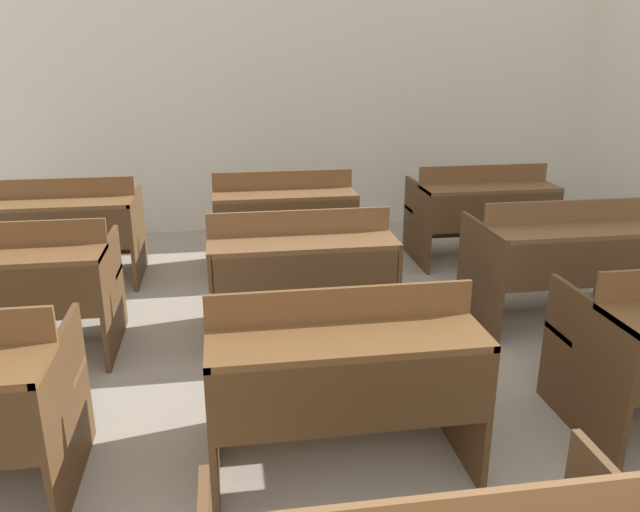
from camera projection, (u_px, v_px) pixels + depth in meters
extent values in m
cube|color=white|center=(266.00, 90.00, 6.06)|extent=(6.90, 0.06, 2.78)
cube|color=#53371E|center=(67.00, 413.00, 2.58)|extent=(0.03, 0.72, 0.69)
cube|color=#52361D|center=(213.00, 399.00, 2.68)|extent=(0.03, 0.72, 0.69)
cube|color=#52361D|center=(458.00, 379.00, 2.84)|extent=(0.03, 0.72, 0.69)
cube|color=brown|center=(348.00, 340.00, 2.48)|extent=(1.13, 0.34, 0.03)
cube|color=#52361D|center=(356.00, 399.00, 2.38)|extent=(1.08, 0.02, 0.31)
cube|color=brown|center=(341.00, 304.00, 2.60)|extent=(1.13, 0.02, 0.15)
cube|color=brown|center=(330.00, 351.00, 2.95)|extent=(1.13, 0.27, 0.03)
cube|color=#52361D|center=(330.00, 399.00, 3.04)|extent=(1.08, 0.04, 0.04)
cube|color=#55381F|center=(583.00, 368.00, 2.94)|extent=(0.03, 0.72, 0.69)
cube|color=#55381F|center=(112.00, 295.00, 3.81)|extent=(0.03, 0.72, 0.69)
cube|color=brown|center=(4.00, 235.00, 3.57)|extent=(1.13, 0.02, 0.15)
cube|color=brown|center=(26.00, 276.00, 3.92)|extent=(1.13, 0.27, 0.03)
cube|color=#55381F|center=(32.00, 314.00, 4.00)|extent=(1.08, 0.04, 0.04)
cube|color=brown|center=(213.00, 289.00, 3.91)|extent=(0.03, 0.72, 0.69)
cube|color=brown|center=(384.00, 279.00, 4.07)|extent=(0.03, 0.72, 0.69)
cube|color=brown|center=(304.00, 244.00, 3.70)|extent=(1.13, 0.34, 0.03)
cube|color=brown|center=(307.00, 279.00, 3.61)|extent=(1.08, 0.02, 0.31)
cube|color=brown|center=(300.00, 222.00, 3.82)|extent=(1.13, 0.02, 0.15)
cube|color=brown|center=(296.00, 262.00, 4.18)|extent=(1.13, 0.27, 0.03)
cube|color=brown|center=(296.00, 298.00, 4.26)|extent=(1.08, 0.04, 0.04)
cube|color=brown|center=(480.00, 274.00, 4.15)|extent=(0.03, 0.72, 0.69)
cube|color=brown|center=(631.00, 266.00, 4.31)|extent=(0.03, 0.72, 0.69)
cube|color=brown|center=(579.00, 231.00, 3.95)|extent=(1.13, 0.34, 0.03)
cube|color=brown|center=(589.00, 265.00, 3.86)|extent=(1.08, 0.02, 0.31)
cube|color=brown|center=(567.00, 211.00, 4.07)|extent=(1.13, 0.02, 0.15)
cube|color=brown|center=(542.00, 250.00, 4.42)|extent=(1.13, 0.27, 0.03)
cube|color=brown|center=(538.00, 285.00, 4.51)|extent=(1.08, 0.04, 0.04)
cube|color=brown|center=(138.00, 236.00, 5.00)|extent=(0.03, 0.72, 0.69)
cube|color=brown|center=(54.00, 204.00, 4.63)|extent=(1.13, 0.34, 0.03)
cube|color=brown|center=(52.00, 232.00, 4.54)|extent=(1.08, 0.02, 0.31)
cube|color=brown|center=(58.00, 188.00, 4.75)|extent=(1.13, 0.02, 0.15)
cube|color=brown|center=(71.00, 223.00, 5.11)|extent=(1.13, 0.27, 0.03)
cube|color=brown|center=(75.00, 253.00, 5.19)|extent=(1.08, 0.04, 0.04)
cube|color=brown|center=(216.00, 232.00, 5.12)|extent=(0.03, 0.72, 0.69)
cube|color=brown|center=(348.00, 226.00, 5.28)|extent=(0.03, 0.72, 0.69)
cube|color=brown|center=(285.00, 195.00, 4.92)|extent=(1.13, 0.34, 0.03)
cube|color=brown|center=(287.00, 221.00, 4.82)|extent=(1.08, 0.02, 0.31)
cube|color=brown|center=(283.00, 180.00, 5.03)|extent=(1.13, 0.02, 0.15)
cube|color=brown|center=(281.00, 214.00, 5.39)|extent=(1.13, 0.27, 0.03)
cube|color=brown|center=(281.00, 243.00, 5.47)|extent=(1.08, 0.04, 0.04)
cube|color=brown|center=(417.00, 223.00, 5.36)|extent=(0.03, 0.72, 0.69)
cube|color=brown|center=(537.00, 218.00, 5.53)|extent=(0.03, 0.72, 0.69)
cube|color=brown|center=(490.00, 188.00, 5.16)|extent=(1.13, 0.34, 0.03)
cube|color=brown|center=(496.00, 213.00, 5.07)|extent=(1.08, 0.02, 0.31)
cube|color=brown|center=(484.00, 174.00, 5.28)|extent=(1.13, 0.02, 0.15)
cube|color=brown|center=(469.00, 206.00, 5.64)|extent=(1.13, 0.27, 0.03)
cube|color=brown|center=(467.00, 234.00, 5.72)|extent=(1.08, 0.04, 0.04)
cylinder|color=#474C51|center=(583.00, 218.00, 6.28)|extent=(0.29, 0.29, 0.30)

